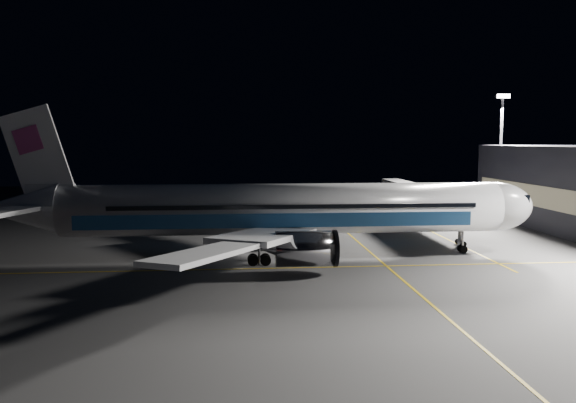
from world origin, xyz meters
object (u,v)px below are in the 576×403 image
Objects in this scene: jet_bridge at (424,197)px; safety_cone_c at (261,233)px; airliner at (275,210)px; baggage_tug at (241,236)px; safety_cone_a at (259,245)px; safety_cone_b at (287,237)px; floodlight_mast_north at (501,143)px.

jet_bridge reaches higher than safety_cone_c.
baggage_tug is (-3.69, 9.40, -4.43)m from airliner.
safety_cone_b is at bearing 53.69° from safety_cone_a.
safety_cone_a is 8.81m from safety_cone_c.
safety_cone_b is at bearing 77.95° from airliner.
safety_cone_a is at bearing 107.17° from airliner.
safety_cone_c is at bearing -170.46° from jet_bridge.
safety_cone_a is (2.08, -4.19, -0.42)m from baggage_tug.
jet_bridge is 55.56× the size of safety_cone_c.
safety_cone_a is (-1.61, 5.21, -4.85)m from airliner.
safety_cone_a is at bearing -48.30° from baggage_tug.
safety_cone_a and safety_cone_c have the same top height.
floodlight_mast_north is 36.33× the size of safety_cone_b.
safety_cone_c is at bearing 94.34° from airliner.
safety_cone_b is at bearing -47.31° from safety_cone_c.
airliner is 23.94× the size of baggage_tug.
airliner is 99.36× the size of safety_cone_a.
safety_cone_b is (-38.85, -21.55, -12.09)m from floodlight_mast_north.
airliner reaches higher than baggage_tug.
baggage_tug is at bearing 116.41° from safety_cone_a.
safety_cone_b is (-20.85, -7.62, -4.30)m from jet_bridge.
safety_cone_a is 6.48m from safety_cone_b.
safety_cone_a is (-42.69, -26.78, -12.06)m from floodlight_mast_north.
safety_cone_c is at bearing 86.43° from safety_cone_a.
baggage_tug is at bearing -162.08° from jet_bridge.
airliner is at bearing -72.83° from safety_cone_a.
jet_bridge is at bearing 9.54° from safety_cone_c.
floodlight_mast_north reaches higher than safety_cone_a.
baggage_tug is 6.03m from safety_cone_b.
floodlight_mast_north reaches higher than baggage_tug.
jet_bridge is 22.61m from safety_cone_b.
safety_cone_b is at bearing -150.98° from floodlight_mast_north.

